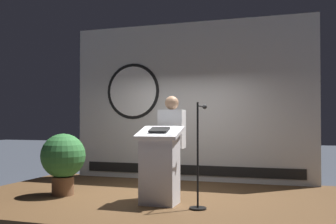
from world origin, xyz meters
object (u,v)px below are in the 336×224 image
(microphone_stand, at_px, (199,170))
(speaker_person, at_px, (172,146))
(podium, at_px, (160,167))
(potted_plant, at_px, (63,158))

(microphone_stand, bearing_deg, speaker_person, 135.47)
(podium, distance_m, potted_plant, 1.77)
(speaker_person, distance_m, potted_plant, 1.83)
(speaker_person, bearing_deg, microphone_stand, -44.53)
(potted_plant, bearing_deg, microphone_stand, -6.37)
(microphone_stand, height_order, potted_plant, microphone_stand)
(podium, height_order, potted_plant, podium)
(microphone_stand, xyz_separation_m, potted_plant, (-2.37, 0.26, 0.07))
(microphone_stand, distance_m, potted_plant, 2.39)
(podium, xyz_separation_m, speaker_person, (0.04, 0.48, 0.28))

